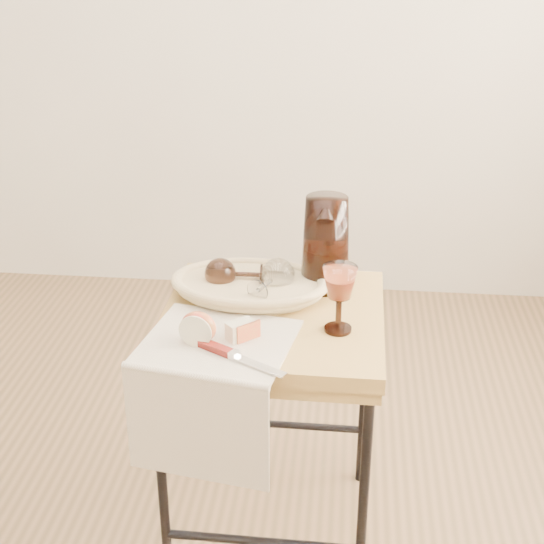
# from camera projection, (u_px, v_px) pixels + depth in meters

# --- Properties ---
(side_table) EXTENTS (0.54, 0.54, 0.68)m
(side_table) POSITION_uv_depth(u_px,v_px,m) (273.00, 428.00, 2.05)
(side_table) COLOR brown
(side_table) RESTS_ON floor
(tea_towel) EXTENTS (0.37, 0.35, 0.01)m
(tea_towel) POSITION_uv_depth(u_px,v_px,m) (218.00, 342.00, 1.77)
(tea_towel) COLOR white
(tea_towel) RESTS_ON side_table
(bread_basket) EXTENTS (0.36, 0.25, 0.05)m
(bread_basket) POSITION_uv_depth(u_px,v_px,m) (250.00, 288.00, 1.98)
(bread_basket) COLOR tan
(bread_basket) RESTS_ON side_table
(goblet_lying_a) EXTENTS (0.13, 0.08, 0.08)m
(goblet_lying_a) POSITION_uv_depth(u_px,v_px,m) (238.00, 274.00, 1.98)
(goblet_lying_a) COLOR #3D2419
(goblet_lying_a) RESTS_ON bread_basket
(goblet_lying_b) EXTENTS (0.13, 0.16, 0.08)m
(goblet_lying_b) POSITION_uv_depth(u_px,v_px,m) (269.00, 281.00, 1.94)
(goblet_lying_b) COLOR white
(goblet_lying_b) RESTS_ON bread_basket
(pitcher) EXTENTS (0.18, 0.25, 0.28)m
(pitcher) POSITION_uv_depth(u_px,v_px,m) (326.00, 243.00, 1.98)
(pitcher) COLOR black
(pitcher) RESTS_ON side_table
(wine_goblet) EXTENTS (0.09, 0.09, 0.17)m
(wine_goblet) POSITION_uv_depth(u_px,v_px,m) (339.00, 299.00, 1.79)
(wine_goblet) COLOR white
(wine_goblet) RESTS_ON side_table
(apple_half) EXTENTS (0.09, 0.06, 0.08)m
(apple_half) POSITION_uv_depth(u_px,v_px,m) (199.00, 327.00, 1.75)
(apple_half) COLOR red
(apple_half) RESTS_ON tea_towel
(apple_wedge) EXTENTS (0.07, 0.07, 0.04)m
(apple_wedge) POSITION_uv_depth(u_px,v_px,m) (240.00, 330.00, 1.77)
(apple_wedge) COLOR beige
(apple_wedge) RESTS_ON tea_towel
(table_knife) EXTENTS (0.21, 0.13, 0.02)m
(table_knife) POSITION_uv_depth(u_px,v_px,m) (237.00, 356.00, 1.69)
(table_knife) COLOR silver
(table_knife) RESTS_ON tea_towel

